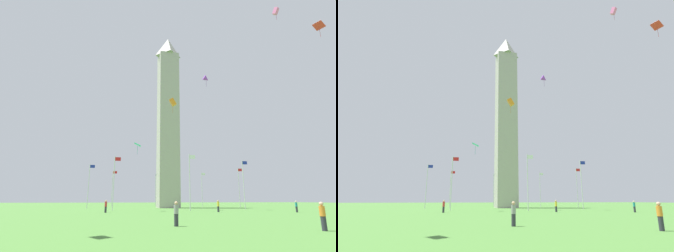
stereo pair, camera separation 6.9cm
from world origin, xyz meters
TOP-DOWN VIEW (x-y plane):
  - ground_plane at (0.00, 0.00)m, footprint 260.00×260.00m
  - obelisk_monument at (0.00, 0.00)m, footprint 4.69×4.69m
  - flagpole_n at (17.43, 0.00)m, footprint 1.12×0.14m
  - flagpole_ne at (12.34, 12.29)m, footprint 1.12×0.14m
  - flagpole_e at (0.05, 17.38)m, footprint 1.12×0.14m
  - flagpole_se at (-12.24, 12.29)m, footprint 1.12×0.14m
  - flagpole_s at (-17.33, 0.00)m, footprint 1.12×0.14m
  - flagpole_sw at (-12.24, -12.29)m, footprint 1.12×0.14m
  - flagpole_w at (0.05, -17.38)m, footprint 1.12×0.14m
  - flagpole_nw at (12.34, -12.29)m, footprint 1.12×0.14m
  - person_teal_shirt at (13.34, -25.61)m, footprint 0.32×0.32m
  - person_yellow_shirt at (2.86, -22.18)m, footprint 0.32×0.32m
  - person_orange_shirt at (-0.76, -46.89)m, footprint 0.32×0.32m
  - person_gray_shirt at (-8.41, -42.46)m, footprint 0.32×0.32m
  - person_red_shirt at (-13.31, -21.08)m, footprint 0.32×0.32m
  - kite_purple_delta at (4.71, -14.44)m, footprint 1.56×1.26m
  - kite_pink_box at (6.96, -34.81)m, footprint 0.83×0.96m
  - kite_orange_box at (-1.78, -12.85)m, footprint 1.46×0.90m
  - kite_red_diamond at (20.45, -27.56)m, footprint 1.90×1.98m
  - kite_cyan_diamond at (-8.73, -16.64)m, footprint 1.21×1.30m

SIDE VIEW (x-z plane):
  - ground_plane at x=0.00m, z-range 0.00..0.00m
  - person_teal_shirt at x=13.34m, z-range -0.01..1.58m
  - person_orange_shirt at x=-0.76m, z-range -0.01..1.60m
  - person_gray_shirt at x=-8.41m, z-range -0.01..1.61m
  - person_red_shirt at x=-13.31m, z-range -0.01..1.70m
  - person_yellow_shirt at x=2.86m, z-range -0.01..1.71m
  - flagpole_n at x=17.43m, z-range 0.40..9.62m
  - flagpole_ne at x=12.34m, z-range 0.40..9.62m
  - flagpole_e at x=0.05m, z-range 0.40..9.62m
  - flagpole_se at x=-12.24m, z-range 0.40..9.62m
  - flagpole_s at x=-17.33m, z-range 0.40..9.62m
  - flagpole_sw at x=-12.24m, z-range 0.40..9.62m
  - flagpole_w at x=0.05m, z-range 0.40..9.62m
  - flagpole_nw at x=12.34m, z-range 0.40..9.62m
  - kite_cyan_diamond at x=-8.73m, z-range 9.62..11.55m
  - kite_orange_box at x=-1.78m, z-range 18.60..21.66m
  - obelisk_monument at x=0.00m, z-range 0.00..42.63m
  - kite_purple_delta at x=4.71m, z-range 23.79..26.19m
  - kite_pink_box at x=6.96m, z-range 24.48..26.33m
  - kite_red_diamond at x=20.45m, z-range 29.03..31.58m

